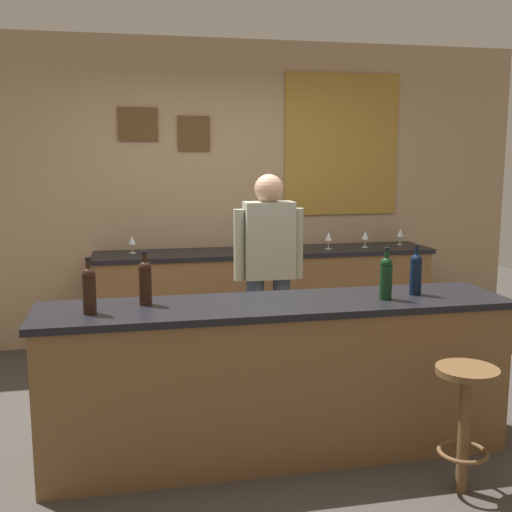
{
  "coord_description": "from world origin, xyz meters",
  "views": [
    {
      "loc": [
        -0.84,
        -3.77,
        1.76
      ],
      "look_at": [
        0.05,
        0.45,
        1.05
      ],
      "focal_mm": 43.54,
      "sensor_mm": 36.0,
      "label": 1
    }
  ],
  "objects_px": {
    "bar_stool": "(465,408)",
    "wine_glass_d": "(365,236)",
    "wine_bottle_a": "(89,289)",
    "coffee_mug": "(240,246)",
    "wine_glass_c": "(329,237)",
    "wine_glass_e": "(400,233)",
    "bartender": "(269,268)",
    "wine_glass_b": "(253,240)",
    "wine_bottle_b": "(145,281)",
    "wine_glass_a": "(132,241)",
    "wine_bottle_d": "(416,272)",
    "wine_bottle_c": "(386,276)"
  },
  "relations": [
    {
      "from": "bar_stool",
      "to": "wine_glass_d",
      "type": "height_order",
      "value": "wine_glass_d"
    },
    {
      "from": "wine_bottle_a",
      "to": "coffee_mug",
      "type": "distance_m",
      "value": 2.43
    },
    {
      "from": "wine_glass_c",
      "to": "wine_glass_e",
      "type": "xyz_separation_m",
      "value": [
        0.76,
        0.11,
        0.0
      ]
    },
    {
      "from": "bartender",
      "to": "wine_glass_b",
      "type": "relative_size",
      "value": 10.45
    },
    {
      "from": "bartender",
      "to": "wine_bottle_b",
      "type": "relative_size",
      "value": 5.29
    },
    {
      "from": "bar_stool",
      "to": "wine_glass_b",
      "type": "bearing_deg",
      "value": 102.56
    },
    {
      "from": "wine_glass_a",
      "to": "wine_glass_e",
      "type": "xyz_separation_m",
      "value": [
        2.53,
        -0.01,
        0.0
      ]
    },
    {
      "from": "wine_bottle_a",
      "to": "wine_glass_d",
      "type": "height_order",
      "value": "wine_bottle_a"
    },
    {
      "from": "bartender",
      "to": "wine_glass_b",
      "type": "bearing_deg",
      "value": 84.85
    },
    {
      "from": "bar_stool",
      "to": "wine_glass_a",
      "type": "height_order",
      "value": "wine_glass_a"
    },
    {
      "from": "wine_bottle_a",
      "to": "wine_glass_a",
      "type": "relative_size",
      "value": 1.97
    },
    {
      "from": "wine_bottle_b",
      "to": "wine_glass_a",
      "type": "relative_size",
      "value": 1.97
    },
    {
      "from": "wine_bottle_a",
      "to": "wine_glass_d",
      "type": "relative_size",
      "value": 1.97
    },
    {
      "from": "wine_glass_e",
      "to": "coffee_mug",
      "type": "relative_size",
      "value": 1.24
    },
    {
      "from": "wine_bottle_d",
      "to": "wine_glass_a",
      "type": "xyz_separation_m",
      "value": [
        -1.65,
        2.11,
        -0.05
      ]
    },
    {
      "from": "wine_bottle_d",
      "to": "wine_glass_a",
      "type": "height_order",
      "value": "wine_bottle_d"
    },
    {
      "from": "bartender",
      "to": "wine_glass_e",
      "type": "relative_size",
      "value": 10.45
    },
    {
      "from": "wine_bottle_a",
      "to": "wine_glass_b",
      "type": "distance_m",
      "value": 2.41
    },
    {
      "from": "wine_bottle_a",
      "to": "wine_bottle_d",
      "type": "distance_m",
      "value": 1.9
    },
    {
      "from": "bar_stool",
      "to": "wine_bottle_a",
      "type": "height_order",
      "value": "wine_bottle_a"
    },
    {
      "from": "wine_bottle_b",
      "to": "bartender",
      "type": "bearing_deg",
      "value": 44.42
    },
    {
      "from": "wine_bottle_b",
      "to": "coffee_mug",
      "type": "bearing_deg",
      "value": 65.15
    },
    {
      "from": "wine_glass_a",
      "to": "bartender",
      "type": "bearing_deg",
      "value": -49.48
    },
    {
      "from": "wine_bottle_a",
      "to": "wine_glass_d",
      "type": "xyz_separation_m",
      "value": [
        2.39,
        2.08,
        -0.05
      ]
    },
    {
      "from": "wine_glass_d",
      "to": "wine_glass_e",
      "type": "distance_m",
      "value": 0.41
    },
    {
      "from": "bartender",
      "to": "wine_glass_a",
      "type": "xyz_separation_m",
      "value": [
        -0.97,
        1.13,
        0.07
      ]
    },
    {
      "from": "wine_bottle_c",
      "to": "wine_glass_a",
      "type": "height_order",
      "value": "wine_bottle_c"
    },
    {
      "from": "wine_glass_b",
      "to": "wine_glass_c",
      "type": "relative_size",
      "value": 1.0
    },
    {
      "from": "wine_bottle_a",
      "to": "wine_glass_b",
      "type": "height_order",
      "value": "wine_bottle_a"
    },
    {
      "from": "wine_bottle_b",
      "to": "wine_bottle_d",
      "type": "xyz_separation_m",
      "value": [
        1.6,
        -0.08,
        0.0
      ]
    },
    {
      "from": "bar_stool",
      "to": "wine_bottle_c",
      "type": "height_order",
      "value": "wine_bottle_c"
    },
    {
      "from": "wine_glass_d",
      "to": "coffee_mug",
      "type": "relative_size",
      "value": 1.24
    },
    {
      "from": "wine_glass_e",
      "to": "wine_glass_a",
      "type": "bearing_deg",
      "value": 179.74
    },
    {
      "from": "wine_bottle_c",
      "to": "wine_glass_c",
      "type": "bearing_deg",
      "value": 80.53
    },
    {
      "from": "wine_bottle_a",
      "to": "bartender",
      "type": "bearing_deg",
      "value": 40.68
    },
    {
      "from": "bar_stool",
      "to": "coffee_mug",
      "type": "relative_size",
      "value": 5.44
    },
    {
      "from": "wine_glass_e",
      "to": "coffee_mug",
      "type": "height_order",
      "value": "wine_glass_e"
    },
    {
      "from": "wine_glass_a",
      "to": "coffee_mug",
      "type": "distance_m",
      "value": 0.96
    },
    {
      "from": "wine_glass_e",
      "to": "bartender",
      "type": "bearing_deg",
      "value": -144.31
    },
    {
      "from": "wine_glass_c",
      "to": "wine_glass_d",
      "type": "distance_m",
      "value": 0.37
    },
    {
      "from": "wine_glass_b",
      "to": "bartender",
      "type": "bearing_deg",
      "value": -95.15
    },
    {
      "from": "wine_bottle_b",
      "to": "wine_glass_a",
      "type": "xyz_separation_m",
      "value": [
        -0.04,
        2.04,
        -0.05
      ]
    },
    {
      "from": "bartender",
      "to": "wine_glass_e",
      "type": "bearing_deg",
      "value": 35.69
    },
    {
      "from": "wine_bottle_b",
      "to": "wine_bottle_d",
      "type": "height_order",
      "value": "same"
    },
    {
      "from": "wine_bottle_a",
      "to": "wine_bottle_c",
      "type": "relative_size",
      "value": 1.0
    },
    {
      "from": "bartender",
      "to": "wine_bottle_d",
      "type": "height_order",
      "value": "bartender"
    },
    {
      "from": "wine_glass_e",
      "to": "wine_bottle_d",
      "type": "bearing_deg",
      "value": -112.68
    },
    {
      "from": "wine_bottle_d",
      "to": "wine_bottle_b",
      "type": "bearing_deg",
      "value": 177.22
    },
    {
      "from": "wine_bottle_d",
      "to": "coffee_mug",
      "type": "bearing_deg",
      "value": 108.75
    },
    {
      "from": "wine_bottle_b",
      "to": "wine_bottle_c",
      "type": "distance_m",
      "value": 1.39
    }
  ]
}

